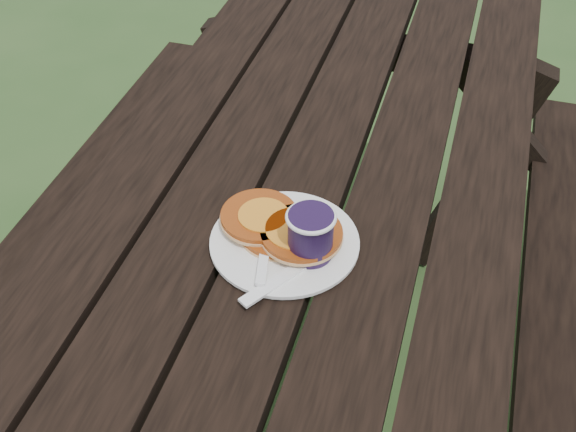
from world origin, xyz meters
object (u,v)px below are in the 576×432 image
(coffee_cup, at_px, (311,234))
(plate, at_px, (285,243))
(picnic_table, at_px, (301,326))
(pancake_stack, at_px, (281,227))

(coffee_cup, bearing_deg, plate, 159.82)
(picnic_table, height_order, plate, plate)
(picnic_table, distance_m, pancake_stack, 0.43)
(picnic_table, distance_m, coffee_cup, 0.47)
(pancake_stack, bearing_deg, plate, -56.01)
(picnic_table, height_order, coffee_cup, coffee_cup)
(coffee_cup, bearing_deg, pancake_stack, 150.90)
(plate, height_order, pancake_stack, pancake_stack)
(plate, bearing_deg, picnic_table, 93.56)
(picnic_table, bearing_deg, plate, -86.44)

